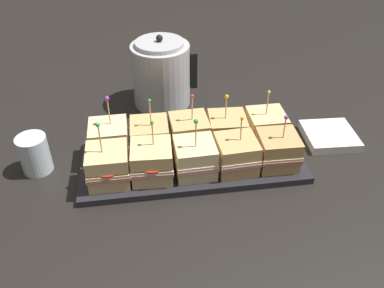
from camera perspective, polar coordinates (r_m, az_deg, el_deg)
ground_plane at (r=1.05m, az=-0.00°, el=-2.80°), size 6.00×6.00×0.00m
serving_platter at (r=1.04m, az=-0.00°, el=-2.42°), size 0.56×0.24×0.02m
sandwich_front_far_left at (r=0.96m, az=-11.68°, el=-3.03°), size 0.10×0.10×0.17m
sandwich_front_left at (r=0.96m, az=-5.66°, el=-2.50°), size 0.10×0.10×0.15m
sandwich_front_center at (r=0.97m, az=0.35°, el=-1.97°), size 0.10×0.10×0.16m
sandwich_front_right at (r=0.99m, az=6.22°, el=-1.44°), size 0.10×0.10×0.15m
sandwich_front_far_right at (r=1.01m, az=11.89°, el=-0.86°), size 0.10×0.10×0.14m
sandwich_back_far_left at (r=1.04m, az=-11.52°, el=0.58°), size 0.10×0.10×0.16m
sandwich_back_left at (r=1.04m, az=-5.94°, el=0.98°), size 0.10×0.10×0.16m
sandwich_back_center at (r=1.05m, az=-0.39°, el=1.48°), size 0.10×0.10×0.16m
sandwich_back_right at (r=1.06m, az=4.94°, el=1.90°), size 0.10×0.10×0.15m
sandwich_back_far_right at (r=1.09m, az=10.31°, el=2.35°), size 0.10×0.10×0.15m
kettle_steel at (r=1.25m, az=-4.31°, el=9.83°), size 0.20×0.18×0.22m
drinking_glass at (r=1.07m, az=-21.23°, el=-1.32°), size 0.07×0.07×0.10m
napkin_stack at (r=1.19m, az=18.72°, el=1.11°), size 0.14×0.14×0.02m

